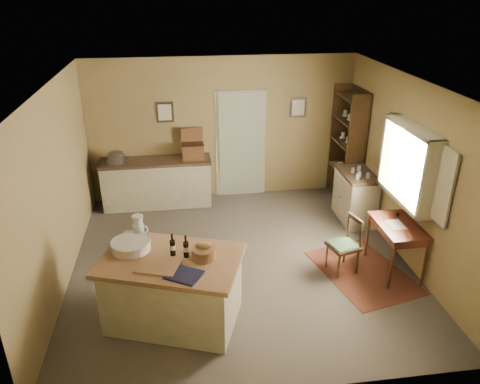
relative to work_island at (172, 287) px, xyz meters
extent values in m
plane|color=brown|center=(1.01, 1.18, -0.48)|extent=(5.00, 5.00, 0.00)
cube|color=olive|center=(1.01, 3.68, 0.87)|extent=(5.00, 0.10, 2.70)
cube|color=olive|center=(1.01, -1.32, 0.87)|extent=(5.00, 0.10, 2.70)
cube|color=olive|center=(-1.49, 1.18, 0.87)|extent=(0.10, 5.00, 2.70)
cube|color=olive|center=(3.51, 1.18, 0.87)|extent=(0.10, 5.00, 2.70)
plane|color=silver|center=(1.01, 1.18, 2.22)|extent=(5.00, 5.00, 0.00)
cube|color=#A6AB93|center=(1.36, 3.65, 0.57)|extent=(0.97, 0.06, 2.11)
cube|color=black|center=(-0.04, 3.66, 1.24)|extent=(0.32, 0.02, 0.38)
cube|color=beige|center=(-0.04, 3.65, 1.24)|extent=(0.24, 0.01, 0.30)
cube|color=black|center=(2.46, 3.66, 1.24)|extent=(0.32, 0.02, 0.38)
cube|color=beige|center=(2.46, 3.65, 1.24)|extent=(0.24, 0.01, 0.30)
cube|color=beige|center=(3.39, 0.98, 0.54)|extent=(0.25, 1.32, 0.06)
cube|color=beige|center=(3.39, 0.98, 1.60)|extent=(0.25, 1.32, 0.06)
cube|color=white|center=(3.51, 0.98, 1.07)|extent=(0.01, 1.20, 1.00)
cube|color=beige|center=(3.47, 0.16, 1.07)|extent=(0.04, 0.35, 1.00)
cube|color=beige|center=(3.47, 1.80, 1.07)|extent=(0.04, 0.35, 1.00)
cube|color=beige|center=(0.01, -0.01, -0.06)|extent=(1.76, 1.41, 0.85)
cube|color=olive|center=(0.01, -0.01, 0.40)|extent=(1.91, 1.56, 0.06)
cylinder|color=white|center=(-0.47, 0.26, 0.48)|extent=(0.48, 0.48, 0.11)
cube|color=olive|center=(-0.14, -0.20, 0.44)|extent=(0.56, 0.48, 0.03)
cube|color=black|center=(0.16, -0.40, 0.44)|extent=(0.49, 0.46, 0.02)
cylinder|color=brown|center=(0.40, -0.07, 0.50)|extent=(0.29, 0.29, 0.14)
cylinder|color=black|center=(0.03, 0.06, 0.57)|extent=(0.07, 0.07, 0.29)
cylinder|color=black|center=(0.19, 0.00, 0.57)|extent=(0.07, 0.07, 0.29)
cube|color=beige|center=(-0.26, 3.38, -0.06)|extent=(1.99, 0.55, 0.85)
cube|color=#332319|center=(-0.26, 3.38, 0.39)|extent=(2.03, 0.58, 0.05)
cube|color=#4D2C16|center=(0.43, 3.38, 0.56)|extent=(0.40, 0.30, 0.28)
cylinder|color=#59544F|center=(-0.96, 3.38, 0.51)|extent=(0.34, 0.34, 0.18)
cube|color=#502312|center=(2.76, 0.66, -0.48)|extent=(1.44, 1.81, 0.01)
cube|color=#38160E|center=(3.21, 0.66, 0.27)|extent=(0.56, 0.92, 0.03)
cube|color=#38160E|center=(3.21, 0.66, 0.20)|extent=(0.50, 0.86, 0.10)
cube|color=silver|center=(3.16, 0.66, 0.29)|extent=(0.22, 0.30, 0.01)
cylinder|color=black|center=(3.31, 0.92, 0.31)|extent=(0.05, 0.05, 0.05)
cylinder|color=#38160E|center=(2.97, 0.24, -0.12)|extent=(0.04, 0.04, 0.72)
cylinder|color=#38160E|center=(3.45, 0.24, -0.12)|extent=(0.04, 0.04, 0.72)
cylinder|color=#38160E|center=(2.97, 1.08, -0.12)|extent=(0.04, 0.04, 0.72)
cylinder|color=#38160E|center=(3.45, 1.08, -0.12)|extent=(0.04, 0.04, 0.72)
cube|color=beige|center=(3.21, 2.30, -0.06)|extent=(0.50, 0.92, 0.85)
cube|color=#332319|center=(3.21, 2.30, 0.39)|extent=(0.53, 0.96, 0.05)
cylinder|color=silver|center=(3.18, 2.16, 0.46)|extent=(0.22, 0.22, 0.09)
cube|color=#311F10|center=(3.32, 2.72, 0.60)|extent=(0.37, 0.04, 2.16)
cube|color=#311F10|center=(3.32, 3.65, 0.60)|extent=(0.37, 0.04, 2.16)
cube|color=#311F10|center=(3.50, 3.18, 0.60)|extent=(0.02, 0.97, 2.16)
cube|color=#311F10|center=(3.32, 3.18, -0.43)|extent=(0.37, 0.93, 0.03)
cube|color=#311F10|center=(3.32, 3.18, 0.11)|extent=(0.37, 0.93, 0.03)
cube|color=#311F10|center=(3.32, 3.18, 0.65)|extent=(0.37, 0.93, 0.03)
cube|color=#311F10|center=(3.32, 3.18, 1.08)|extent=(0.37, 0.93, 0.03)
cube|color=#311F10|center=(3.32, 3.18, 1.52)|extent=(0.37, 0.93, 0.03)
cylinder|color=white|center=(3.32, 3.18, 0.71)|extent=(0.12, 0.12, 0.11)
camera|label=1|loc=(0.17, -4.81, 3.47)|focal=35.00mm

